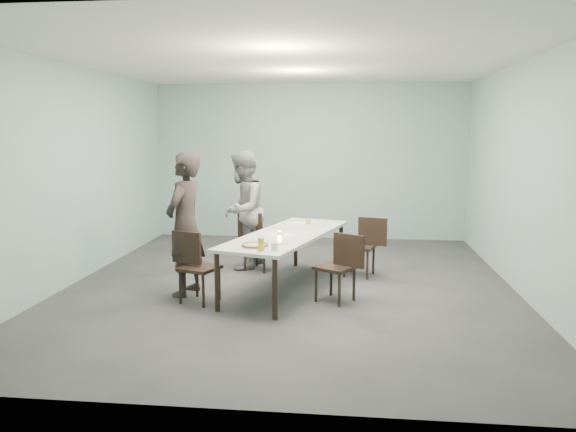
# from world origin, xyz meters

# --- Properties ---
(ground) EXTENTS (7.00, 7.00, 0.00)m
(ground) POSITION_xyz_m (0.00, 0.00, 0.00)
(ground) COLOR #333335
(ground) RESTS_ON ground
(room_shell) EXTENTS (6.02, 7.02, 3.01)m
(room_shell) POSITION_xyz_m (0.00, 0.00, 2.03)
(room_shell) COLOR #8EB3AA
(room_shell) RESTS_ON ground
(table) EXTENTS (1.60, 2.75, 0.75)m
(table) POSITION_xyz_m (-0.03, -0.15, 0.69)
(table) COLOR white
(table) RESTS_ON ground
(chair_near_left) EXTENTS (0.65, 0.54, 0.87)m
(chair_near_left) POSITION_xyz_m (-1.10, -0.85, 0.50)
(chair_near_left) COLOR black
(chair_near_left) RESTS_ON ground
(chair_far_left) EXTENTS (0.65, 0.55, 0.87)m
(chair_far_left) POSITION_xyz_m (-0.61, 0.85, 0.50)
(chair_far_left) COLOR black
(chair_far_left) RESTS_ON ground
(chair_near_right) EXTENTS (0.64, 0.58, 0.87)m
(chair_near_right) POSITION_xyz_m (0.70, -0.70, 0.50)
(chair_near_right) COLOR black
(chair_near_right) RESTS_ON ground
(chair_far_right) EXTENTS (0.65, 0.52, 0.87)m
(chair_far_right) POSITION_xyz_m (1.02, 0.60, 0.50)
(chair_far_right) COLOR black
(chair_far_right) RESTS_ON ground
(diner_near) EXTENTS (0.57, 0.75, 1.84)m
(diner_near) POSITION_xyz_m (-1.29, -0.55, 0.92)
(diner_near) COLOR black
(diner_near) RESTS_ON ground
(diner_far) EXTENTS (0.80, 0.97, 1.80)m
(diner_far) POSITION_xyz_m (-0.83, 0.93, 0.90)
(diner_far) COLOR gray
(diner_far) RESTS_ON ground
(pizza) EXTENTS (0.34, 0.34, 0.04)m
(pizza) POSITION_xyz_m (-0.30, -1.06, 0.77)
(pizza) COLOR white
(pizza) RESTS_ON table
(side_plate) EXTENTS (0.18, 0.18, 0.01)m
(side_plate) POSITION_xyz_m (-0.03, -0.83, 0.76)
(side_plate) COLOR white
(side_plate) RESTS_ON table
(beer_glass) EXTENTS (0.08, 0.08, 0.15)m
(beer_glass) POSITION_xyz_m (-0.20, -1.26, 0.82)
(beer_glass) COLOR gold
(beer_glass) RESTS_ON table
(water_tumbler) EXTENTS (0.08, 0.08, 0.09)m
(water_tumbler) POSITION_xyz_m (-0.05, -1.23, 0.80)
(water_tumbler) COLOR silver
(water_tumbler) RESTS_ON table
(tealight) EXTENTS (0.06, 0.06, 0.05)m
(tealight) POSITION_xyz_m (-0.12, -0.22, 0.77)
(tealight) COLOR silver
(tealight) RESTS_ON table
(amber_tumbler) EXTENTS (0.07, 0.07, 0.08)m
(amber_tumbler) POSITION_xyz_m (0.20, 0.64, 0.79)
(amber_tumbler) COLOR gold
(amber_tumbler) RESTS_ON table
(menu) EXTENTS (0.35, 0.30, 0.01)m
(menu) POSITION_xyz_m (0.03, 0.68, 0.75)
(menu) COLOR silver
(menu) RESTS_ON table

